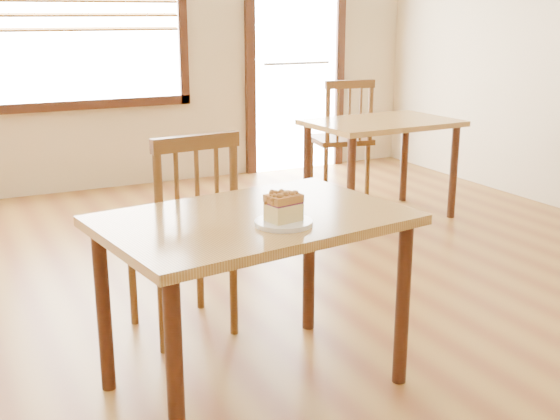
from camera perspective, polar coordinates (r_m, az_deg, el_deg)
name	(u,v)px	position (r m, az deg, el deg)	size (l,w,h in m)	color
ground	(251,416)	(2.87, -2.41, -16.38)	(8.00, 8.00, 0.00)	olive
entry_door	(296,48)	(7.02, 1.30, 13.02)	(1.08, 0.06, 2.29)	white
cafe_table_main	(254,239)	(2.81, -2.15, -2.40)	(1.28, 0.95, 0.75)	#AA8842
cafe_chair_main	(184,233)	(3.38, -7.81, -1.83)	(0.50, 0.50, 1.02)	#573418
cafe_table_second	(381,135)	(5.37, 8.25, 6.05)	(1.12, 0.78, 0.75)	#AA8842
cafe_chair_second	(341,138)	(5.94, 5.01, 5.87)	(0.53, 0.53, 1.02)	#573418
plate	(284,223)	(2.65, 0.29, -1.05)	(0.22, 0.22, 0.02)	white
cake_slice	(283,206)	(2.64, 0.27, 0.35)	(0.15, 0.11, 0.12)	#E4C481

